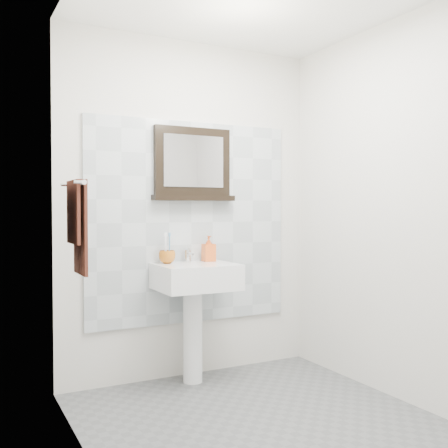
{
  "coord_description": "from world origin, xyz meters",
  "views": [
    {
      "loc": [
        -1.59,
        -2.51,
        1.25
      ],
      "look_at": [
        0.0,
        0.55,
        1.15
      ],
      "focal_mm": 42.0,
      "sensor_mm": 36.0,
      "label": 1
    }
  ],
  "objects_px": {
    "soap_dispenser": "(209,248)",
    "hand_towel": "(78,220)",
    "pedestal_sink": "(195,289)",
    "toothbrush_cup": "(167,257)",
    "framed_mirror": "(193,166)"
  },
  "relations": [
    {
      "from": "toothbrush_cup",
      "to": "framed_mirror",
      "type": "distance_m",
      "value": 0.71
    },
    {
      "from": "toothbrush_cup",
      "to": "soap_dispenser",
      "type": "relative_size",
      "value": 0.62
    },
    {
      "from": "toothbrush_cup",
      "to": "soap_dispenser",
      "type": "xyz_separation_m",
      "value": [
        0.33,
        0.01,
        0.05
      ]
    },
    {
      "from": "toothbrush_cup",
      "to": "soap_dispenser",
      "type": "distance_m",
      "value": 0.34
    },
    {
      "from": "framed_mirror",
      "to": "hand_towel",
      "type": "relative_size",
      "value": 1.16
    },
    {
      "from": "toothbrush_cup",
      "to": "hand_towel",
      "type": "bearing_deg",
      "value": -150.96
    },
    {
      "from": "soap_dispenser",
      "to": "hand_towel",
      "type": "relative_size",
      "value": 0.35
    },
    {
      "from": "toothbrush_cup",
      "to": "soap_dispenser",
      "type": "height_order",
      "value": "soap_dispenser"
    },
    {
      "from": "soap_dispenser",
      "to": "hand_towel",
      "type": "xyz_separation_m",
      "value": [
        -1.04,
        -0.4,
        0.23
      ]
    },
    {
      "from": "soap_dispenser",
      "to": "toothbrush_cup",
      "type": "bearing_deg",
      "value": -175.59
    },
    {
      "from": "toothbrush_cup",
      "to": "hand_towel",
      "type": "relative_size",
      "value": 0.21
    },
    {
      "from": "hand_towel",
      "to": "framed_mirror",
      "type": "bearing_deg",
      "value": 26.46
    },
    {
      "from": "soap_dispenser",
      "to": "hand_towel",
      "type": "bearing_deg",
      "value": -155.89
    },
    {
      "from": "pedestal_sink",
      "to": "soap_dispenser",
      "type": "bearing_deg",
      "value": 36.0
    },
    {
      "from": "soap_dispenser",
      "to": "framed_mirror",
      "type": "distance_m",
      "value": 0.63
    }
  ]
}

